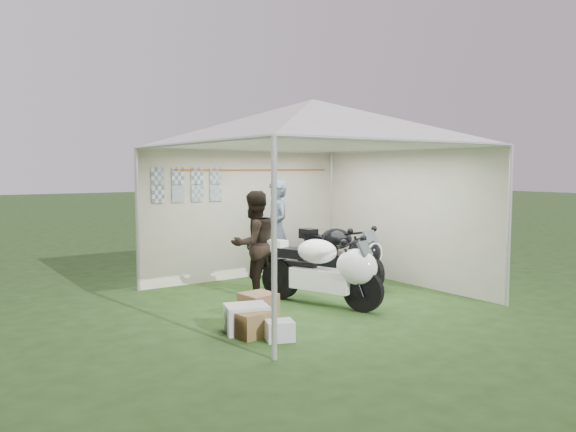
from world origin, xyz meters
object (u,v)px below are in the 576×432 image
object	(u,v)px
paddock_stand	(308,269)
person_dark_jacket	(254,244)
equipment_box	(323,261)
person_blue_jacket	(276,231)
crate_0	(246,318)
crate_3	(254,324)
crate_2	(280,330)
motorcycle_white	(326,268)
crate_1	(258,307)
canopy_tent	(311,128)
motorcycle_black	(343,253)

from	to	relation	value
paddock_stand	person_dark_jacket	xyz separation A→B (m)	(-1.62, -0.80, 0.67)
equipment_box	person_blue_jacket	bearing A→B (deg)	-172.75
crate_0	crate_3	size ratio (longest dim) A/B	1.14
crate_2	crate_3	xyz separation A→B (m)	(-0.16, 0.31, 0.03)
paddock_stand	crate_2	size ratio (longest dim) A/B	1.24
motorcycle_white	person_blue_jacket	xyz separation A→B (m)	(0.40, 1.89, 0.34)
paddock_stand	crate_1	bearing A→B (deg)	-138.92
paddock_stand	equipment_box	bearing A→B (deg)	17.73
paddock_stand	motorcycle_white	bearing A→B (deg)	-119.69
canopy_tent	crate_1	distance (m)	2.82
person_blue_jacket	equipment_box	distance (m)	1.34
crate_1	crate_3	xyz separation A→B (m)	(-0.41, -0.56, -0.03)
crate_0	canopy_tent	bearing A→B (deg)	30.43
paddock_stand	crate_0	xyz separation A→B (m)	(-2.68, -2.35, 0.02)
person_blue_jacket	crate_1	world-z (taller)	person_blue_jacket
paddock_stand	equipment_box	xyz separation A→B (m)	(0.48, 0.15, 0.09)
equipment_box	crate_1	world-z (taller)	equipment_box
canopy_tent	person_dark_jacket	distance (m)	1.96
motorcycle_black	crate_0	size ratio (longest dim) A/B	3.99
motorcycle_white	crate_2	world-z (taller)	motorcycle_white
paddock_stand	crate_0	bearing A→B (deg)	-138.65
motorcycle_black	crate_3	world-z (taller)	motorcycle_black
crate_2	crate_1	bearing A→B (deg)	74.02
canopy_tent	crate_1	xyz separation A→B (m)	(-1.34, -0.65, -2.40)
canopy_tent	crate_0	distance (m)	3.14
crate_1	crate_3	world-z (taller)	crate_1
canopy_tent	person_dark_jacket	size ratio (longest dim) A/B	3.46
motorcycle_black	crate_3	xyz separation A→B (m)	(-2.76, -1.64, -0.40)
person_dark_jacket	canopy_tent	bearing A→B (deg)	135.89
canopy_tent	crate_1	world-z (taller)	canopy_tent
motorcycle_black	crate_2	size ratio (longest dim) A/B	6.38
canopy_tent	paddock_stand	xyz separation A→B (m)	(0.94, 1.33, -2.43)
person_dark_jacket	equipment_box	bearing A→B (deg)	-161.51
crate_1	crate_2	distance (m)	0.91
crate_3	crate_2	bearing A→B (deg)	-63.11
canopy_tent	person_dark_jacket	xyz separation A→B (m)	(-0.68, 0.54, -1.76)
motorcycle_white	paddock_stand	world-z (taller)	motorcycle_white
equipment_box	crate_0	distance (m)	4.03
person_blue_jacket	equipment_box	bearing A→B (deg)	109.17
paddock_stand	motorcycle_black	bearing A→B (deg)	-85.48
equipment_box	crate_2	bearing A→B (deg)	-135.00
equipment_box	crate_0	bearing A→B (deg)	-141.53
motorcycle_black	crate_3	bearing A→B (deg)	-153.85
crate_1	person_blue_jacket	bearing A→B (deg)	51.18
motorcycle_black	person_dark_jacket	world-z (taller)	person_dark_jacket
person_dark_jacket	crate_2	size ratio (longest dim) A/B	5.22
equipment_box	crate_3	world-z (taller)	equipment_box
crate_1	crate_3	bearing A→B (deg)	-126.26
paddock_stand	crate_2	world-z (taller)	paddock_stand
motorcycle_white	person_dark_jacket	xyz separation A→B (m)	(-0.55, 1.09, 0.27)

